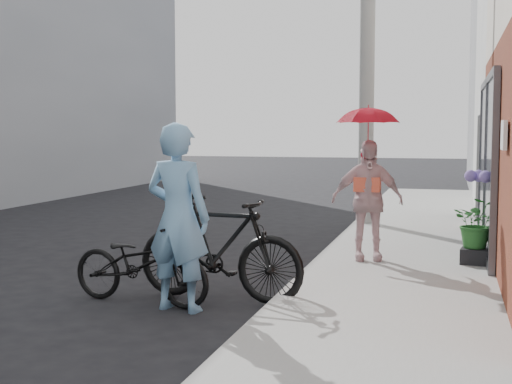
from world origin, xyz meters
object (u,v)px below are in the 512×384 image
at_px(officer, 178,217).
at_px(planter, 477,256).
at_px(bike_right, 219,247).
at_px(utility_pole, 367,41).
at_px(kimono_woman, 367,200).
at_px(bike_left, 141,264).

relative_size(officer, planter, 5.02).
xyz_separation_m(bike_right, planter, (2.78, 2.34, -0.36)).
bearing_deg(utility_pole, kimono_woman, -83.01).
distance_m(utility_pole, planter, 5.33).
bearing_deg(officer, utility_pole, -90.29).
bearing_deg(bike_right, utility_pole, -2.18).
xyz_separation_m(kimono_woman, planter, (1.43, 0.11, -0.71)).
height_order(utility_pole, kimono_woman, utility_pole).
relative_size(utility_pole, officer, 3.60).
height_order(utility_pole, bike_left, utility_pole).
bearing_deg(bike_left, planter, -43.33).
xyz_separation_m(bike_left, kimono_woman, (2.12, 2.62, 0.49)).
height_order(bike_left, kimono_woman, kimono_woman).
height_order(officer, bike_right, officer).
xyz_separation_m(officer, bike_right, (0.27, 0.53, -0.39)).
bearing_deg(officer, kimono_woman, -110.90).
bearing_deg(bike_right, kimono_woman, -25.13).
bearing_deg(officer, planter, -127.22).
xyz_separation_m(bike_left, bike_right, (0.77, 0.38, 0.15)).
height_order(officer, planter, officer).
height_order(bike_left, bike_right, bike_right).
height_order(utility_pole, bike_right, utility_pole).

